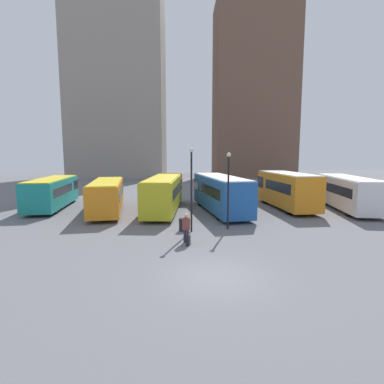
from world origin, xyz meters
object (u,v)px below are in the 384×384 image
Objects in this scene: bus_4 at (286,189)px; suitcase at (188,240)px; lamp_post_1 at (191,183)px; traveler at (186,225)px; bus_3 at (220,192)px; bus_2 at (165,192)px; bus_0 at (53,192)px; bus_5 at (348,192)px; trash_bin at (183,225)px; bus_1 at (107,195)px; lamp_post_0 at (228,184)px.

bus_4 reaches higher than suitcase.
traveler is at bearing -98.14° from lamp_post_1.
bus_2 is at bearing 74.39° from bus_3.
bus_0 is at bearing 145.02° from lamp_post_1.
bus_3 reaches higher than bus_0.
bus_3 is at bearing 0.11° from suitcase.
trash_bin is at bearing 123.51° from bus_5.
traveler reaches higher than trash_bin.
suitcase is (0.11, -0.50, -0.73)m from traveler.
traveler is 0.90m from suitcase.
bus_4 is (6.43, 1.52, 0.10)m from bus_3.
suitcase is 3.25m from trash_bin.
bus_4 is at bearing -22.70° from suitcase.
trash_bin is (6.63, -6.53, -1.08)m from bus_1.
bus_5 is (11.78, 0.54, -0.08)m from bus_3.
bus_0 is 27.35m from bus_5.
suitcase is (12.59, -12.02, -1.23)m from bus_0.
trash_bin is at bearing 160.61° from lamp_post_1.
bus_3 is (9.87, 0.20, 0.20)m from bus_1.
bus_2 is at bearing -91.20° from bus_1.
bus_5 is at bearing -86.34° from bus_2.
bus_3 is 9.96m from traveler.
bus_5 is 18.13m from suitcase.
bus_5 reaches higher than bus_0.
lamp_post_1 is at bearing 11.79° from suitcase.
bus_2 reaches higher than trash_bin.
trash_bin is (-0.31, 3.23, 0.13)m from suitcase.
bus_2 is at bearing 124.50° from lamp_post_0.
lamp_post_0 is at bearing -141.94° from bus_2.
lamp_post_0 is (-6.64, -7.86, 1.26)m from bus_4.
lamp_post_0 reaches higher than suitcase.
bus_3 is at bearing -1.32° from traveler.
bus_5 is 12.10× the size of trash_bin.
bus_1 is 9.88m from bus_3.
bus_4 reaches higher than bus_2.
suitcase is (6.94, -9.76, -1.21)m from bus_1.
suitcase is 0.98× the size of trash_bin.
bus_1 is 0.93× the size of bus_5.
suitcase is 5.31m from lamp_post_0.
suitcase is 0.16× the size of lamp_post_0.
bus_2 is 10.75m from suitcase.
lamp_post_1 is (12.84, -8.99, 1.69)m from bus_0.
bus_4 reaches higher than trash_bin.
bus_4 is at bearing 49.81° from lamp_post_0.
traveler is 4.68m from lamp_post_0.
bus_1 is 12.04m from suitcase.
bus_3 is 12.63× the size of trash_bin.
bus_3 is at bearing -104.14° from bus_0.
traveler is (-14.82, -10.00, -0.60)m from bus_5.
bus_4 is at bearing -98.01° from bus_0.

